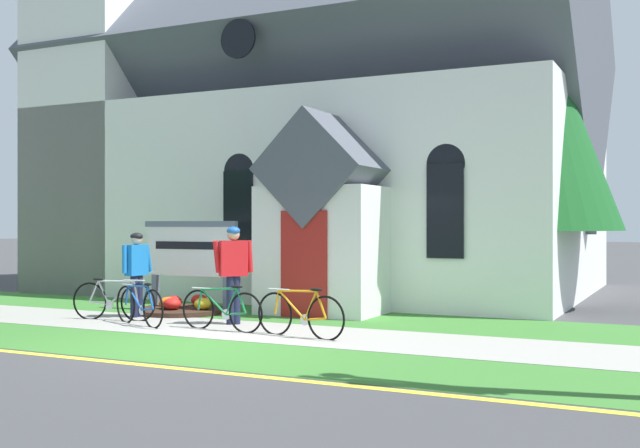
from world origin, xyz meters
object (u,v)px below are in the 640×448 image
(bicycle_orange, at_px, (222,309))
(bicycle_silver, at_px, (300,314))
(bicycle_yellow, at_px, (139,305))
(bicycle_green, at_px, (113,300))
(cyclist_in_blue_jersey, at_px, (233,266))
(church_sign, at_px, (190,251))
(yard_deciduous_tree, at_px, (124,174))
(cyclist_in_red_jersey, at_px, (137,268))
(roadside_conifer, at_px, (531,111))

(bicycle_orange, bearing_deg, bicycle_silver, -4.05)
(bicycle_yellow, bearing_deg, bicycle_green, 158.86)
(bicycle_yellow, distance_m, cyclist_in_blue_jersey, 1.84)
(bicycle_orange, bearing_deg, bicycle_green, 173.77)
(church_sign, xyz_separation_m, yard_deciduous_tree, (-4.91, 3.70, 1.99))
(cyclist_in_blue_jersey, bearing_deg, cyclist_in_red_jersey, 177.48)
(bicycle_yellow, relative_size, yard_deciduous_tree, 0.35)
(bicycle_green, xyz_separation_m, yard_deciduous_tree, (-4.47, 5.58, 2.87))
(bicycle_orange, xyz_separation_m, bicycle_green, (-2.65, 0.29, 0.01))
(bicycle_silver, bearing_deg, roadside_conifer, 67.85)
(bicycle_orange, distance_m, cyclist_in_red_jersey, 2.76)
(church_sign, distance_m, bicycle_orange, 3.22)
(roadside_conifer, bearing_deg, church_sign, -148.24)
(bicycle_green, distance_m, yard_deciduous_tree, 7.70)
(bicycle_orange, relative_size, cyclist_in_red_jersey, 1.04)
(bicycle_green, relative_size, yard_deciduous_tree, 0.38)
(cyclist_in_red_jersey, relative_size, yard_deciduous_tree, 0.36)
(cyclist_in_red_jersey, height_order, cyclist_in_blue_jersey, cyclist_in_blue_jersey)
(cyclist_in_red_jersey, distance_m, cyclist_in_blue_jersey, 2.31)
(bicycle_yellow, xyz_separation_m, cyclist_in_red_jersey, (-0.81, 0.92, 0.61))
(bicycle_green, bearing_deg, bicycle_orange, -6.23)
(church_sign, xyz_separation_m, bicycle_orange, (2.21, -2.17, -0.90))
(cyclist_in_red_jersey, bearing_deg, bicycle_orange, -18.49)
(bicycle_yellow, xyz_separation_m, bicycle_silver, (3.32, -0.05, 0.01))
(bicycle_yellow, relative_size, cyclist_in_red_jersey, 0.96)
(bicycle_green, relative_size, cyclist_in_red_jersey, 1.04)
(bicycle_yellow, xyz_separation_m, bicycle_orange, (1.74, 0.06, -0.00))
(church_sign, relative_size, bicycle_silver, 1.29)
(bicycle_yellow, relative_size, bicycle_silver, 0.92)
(cyclist_in_blue_jersey, height_order, roadside_conifer, roadside_conifer)
(bicycle_silver, distance_m, bicycle_orange, 1.58)
(cyclist_in_blue_jersey, bearing_deg, bicycle_green, -169.10)
(bicycle_yellow, distance_m, yard_deciduous_tree, 8.51)
(bicycle_silver, height_order, yard_deciduous_tree, yard_deciduous_tree)
(bicycle_silver, xyz_separation_m, yard_deciduous_tree, (-8.69, 5.98, 2.88))
(cyclist_in_red_jersey, xyz_separation_m, roadside_conifer, (6.65, 5.21, 3.35))
(bicycle_silver, bearing_deg, bicycle_green, 174.59)
(bicycle_orange, bearing_deg, bicycle_yellow, -177.93)
(roadside_conifer, distance_m, yard_deciduous_tree, 11.26)
(bicycle_green, height_order, roadside_conifer, roadside_conifer)
(roadside_conifer, height_order, yard_deciduous_tree, roadside_conifer)
(church_sign, height_order, cyclist_in_blue_jersey, church_sign)
(bicycle_orange, distance_m, yard_deciduous_tree, 9.66)
(bicycle_silver, xyz_separation_m, bicycle_green, (-4.23, 0.40, 0.00))
(bicycle_orange, bearing_deg, church_sign, 135.55)
(bicycle_orange, distance_m, roadside_conifer, 8.32)
(church_sign, xyz_separation_m, roadside_conifer, (6.30, 3.90, 3.06))
(bicycle_orange, distance_m, bicycle_green, 2.66)
(bicycle_silver, xyz_separation_m, roadside_conifer, (2.52, 6.18, 3.94))
(church_sign, xyz_separation_m, cyclist_in_red_jersey, (-0.34, -1.31, -0.29))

